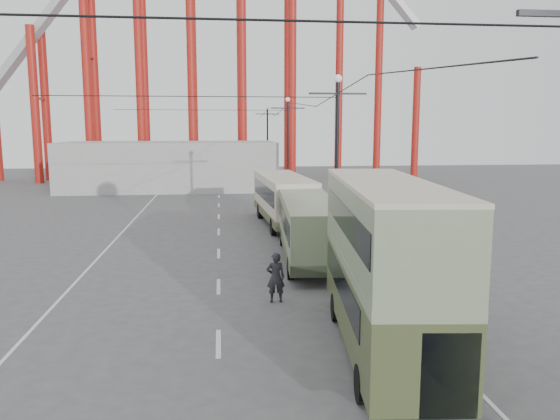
{
  "coord_description": "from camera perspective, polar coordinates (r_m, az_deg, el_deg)",
  "views": [
    {
      "loc": [
        -0.88,
        -11.79,
        6.44
      ],
      "look_at": [
        1.64,
        10.93,
        3.0
      ],
      "focal_mm": 35.0,
      "sensor_mm": 36.0,
      "label": 1
    }
  ],
  "objects": [
    {
      "name": "ground",
      "position": [
        13.46,
        -1.94,
        -20.03
      ],
      "size": [
        160.0,
        160.0,
        0.0
      ],
      "primitive_type": "plane",
      "color": "#4C4C4E",
      "rests_on": "ground"
    },
    {
      "name": "road_markings",
      "position": [
        32.14,
        -6.18,
        -3.04
      ],
      "size": [
        12.52,
        120.0,
        0.01
      ],
      "color": "silver",
      "rests_on": "ground"
    },
    {
      "name": "lamp_post_mid",
      "position": [
        30.53,
        5.96,
        5.21
      ],
      "size": [
        3.2,
        0.44,
        9.32
      ],
      "color": "black",
      "rests_on": "ground"
    },
    {
      "name": "lamp_post_distant",
      "position": [
        74.09,
        -1.32,
        7.2
      ],
      "size": [
        3.2,
        0.44,
        9.32
      ],
      "color": "black",
      "rests_on": "ground"
    },
    {
      "name": "lamp_post_far",
      "position": [
        52.22,
        0.81,
        6.63
      ],
      "size": [
        3.2,
        0.44,
        9.32
      ],
      "color": "black",
      "rests_on": "ground"
    },
    {
      "name": "single_decker_cream",
      "position": [
        36.31,
        0.35,
        1.32
      ],
      "size": [
        3.25,
        10.75,
        3.3
      ],
      "rotation": [
        0.0,
        0.0,
        0.05
      ],
      "color": "beige",
      "rests_on": "ground"
    },
    {
      "name": "fairground_shed",
      "position": [
        59.14,
        -11.32,
        4.57
      ],
      "size": [
        22.0,
        10.0,
        5.0
      ],
      "primitive_type": "cube",
      "color": "gray",
      "rests_on": "ground"
    },
    {
      "name": "single_decker_green",
      "position": [
        26.86,
        2.96,
        -1.61
      ],
      "size": [
        3.14,
        10.81,
        3.02
      ],
      "rotation": [
        0.0,
        0.0,
        -0.06
      ],
      "color": "#6F815E",
      "rests_on": "ground"
    },
    {
      "name": "double_decker_bus",
      "position": [
        15.79,
        10.81,
        -4.95
      ],
      "size": [
        3.26,
        9.47,
        4.98
      ],
      "rotation": [
        0.0,
        0.0,
        -0.1
      ],
      "color": "#3D4726",
      "rests_on": "ground"
    },
    {
      "name": "pedestrian",
      "position": [
        20.42,
        -0.45,
        -7.05
      ],
      "size": [
        0.69,
        0.46,
        1.89
      ],
      "primitive_type": "imported",
      "rotation": [
        0.0,
        0.0,
        3.15
      ],
      "color": "#222227",
      "rests_on": "ground"
    }
  ]
}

